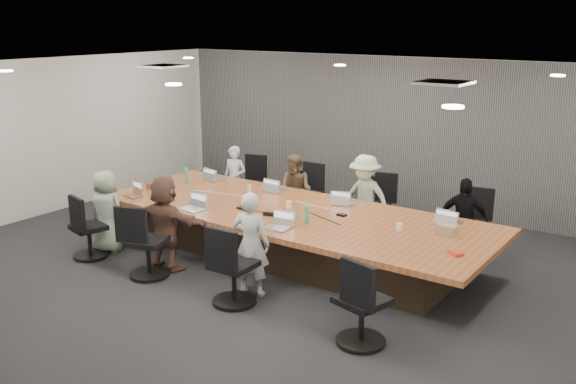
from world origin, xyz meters
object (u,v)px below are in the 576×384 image
Objects in this scene: chair_7 at (362,307)px; person_2 at (365,198)px; laptop_0 at (215,179)px; laptop_2 at (347,203)px; canvas_bag at (447,230)px; chair_4 at (89,232)px; snack_packet at (456,253)px; laptop_1 at (277,190)px; laptop_4 at (134,196)px; chair_1 at (307,198)px; person_4 at (106,211)px; bottle_clear at (249,191)px; mug_brown at (148,186)px; person_3 at (463,220)px; chair_3 at (470,229)px; person_6 at (251,244)px; chair_0 at (247,187)px; laptop_5 at (192,209)px; stapler at (268,214)px; person_1 at (296,190)px; bottle_green_left at (186,175)px; chair_5 at (148,247)px; person_5 at (165,223)px; chair_6 at (234,271)px; conference_table at (292,233)px; bottle_green_right at (306,215)px; chair_2 at (374,210)px; laptop_3 at (449,222)px; laptop_6 at (276,228)px.

person_2 reaches higher than chair_7.
laptop_0 is 2.68m from laptop_2.
canvas_bag is (0.16, 1.98, 0.38)m from chair_7.
chair_4 reaches higher than snack_packet.
laptop_4 is at bearing 45.97° from laptop_1.
chair_1 is 2.52× the size of laptop_2.
person_4 is (-4.60, 0.35, 0.20)m from chair_7.
laptop_1 is 0.63m from bottle_clear.
mug_brown is at bearing 8.26° from laptop_2.
chair_4 is 5.52m from person_3.
chair_3 is at bearing -158.40° from laptop_0.
mug_brown is at bearing 49.33° from chair_1.
chair_7 is 4.62m from person_4.
chair_4 is 3.90m from laptop_2.
person_3 is (1.62, 0.00, -0.07)m from person_2.
person_3 is (2.95, 0.55, -0.12)m from laptop_1.
chair_0 is at bearing -65.59° from person_6.
laptop_5 is 2.36× the size of stapler.
person_1 is 4.89× the size of bottle_green_left.
stapler is 2.49m from canvas_bag.
laptop_0 is at bearing 68.63° from mug_brown.
canvas_bag is at bearing 9.79° from chair_5.
chair_0 is at bearing -108.72° from person_4.
person_5 is at bearing 39.74° from laptop_2.
chair_6 reaches higher than laptop_0.
laptop_2 is at bearing 53.92° from chair_4.
person_4 is (-1.64, -2.15, -0.11)m from laptop_1.
chair_6 is 3.47m from bottle_green_left.
person_2 is (2.68, 0.55, -0.05)m from laptop_0.
conference_table is 7.49× the size of chair_3.
chair_1 is 3.42m from chair_5.
person_1 is at bearing 90.71° from chair_1.
person_6 is 5.58× the size of bottle_green_right.
chair_2 is 0.96× the size of chair_5.
laptop_1 is 0.98× the size of laptop_3.
person_6 is 0.55m from laptop_6.
canvas_bag reaches higher than stapler.
laptop_1 is at bearing -11.74° from laptop_2.
chair_1 is 4.63× the size of snack_packet.
snack_packet is (4.83, -1.15, 0.01)m from laptop_0.
laptop_0 is 0.26× the size of person_4.
chair_6 is at bearing 13.87° from chair_4.
laptop_4 is at bearing -142.85° from person_2.
laptop_6 is at bearing -142.19° from person_3.
person_2 is at bearing 39.54° from bottle_clear.
bottle_green_left is (-2.94, -0.43, 0.12)m from laptop_2.
laptop_1 is (0.00, -0.90, 0.35)m from chair_1.
person_5 reaches higher than laptop_6.
chair_3 is at bearing -162.69° from laptop_2.
chair_1 is 4.50m from chair_7.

